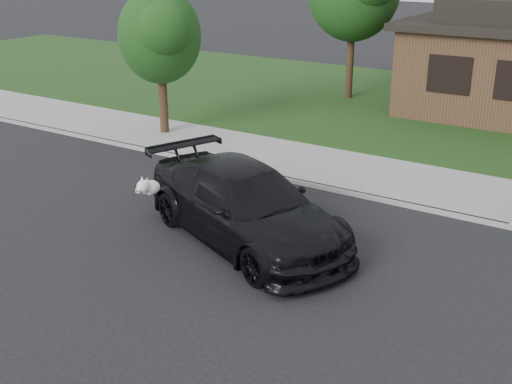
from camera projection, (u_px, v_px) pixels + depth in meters
The scene contains 6 objects.
ground at pixel (283, 248), 13.30m from camera, with size 120.00×120.00×0.00m, color black.
sidewalk at pixel (376, 176), 17.22m from camera, with size 60.00×3.00×0.12m, color gray.
curb at pixel (353, 193), 16.04m from camera, with size 60.00×0.12×0.12m, color gray.
lawn at pixel (460, 114), 23.52m from camera, with size 60.00×13.00×0.13m, color #193814.
sedan at pixel (245, 205), 13.38m from camera, with size 5.94×4.18×1.60m.
tree_2 at pixel (161, 35), 19.82m from camera, with size 2.73×2.60×4.59m.
Camera 1 is at (5.93, -10.42, 5.90)m, focal length 45.00 mm.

